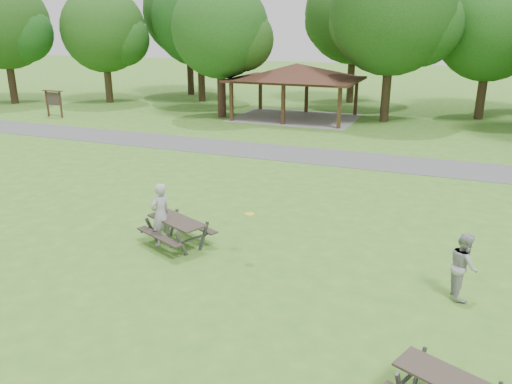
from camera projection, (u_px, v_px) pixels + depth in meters
name	position (u px, v px, depth m)	size (l,w,h in m)	color
ground	(161.00, 282.00, 12.67)	(160.00, 160.00, 0.00)	#407722
asphalt_path	(311.00, 155.00, 25.00)	(120.00, 3.20, 0.02)	#4F4F51
pavilion	(296.00, 74.00, 34.25)	(8.60, 7.01, 3.76)	#382514
notice_board	(53.00, 99.00, 35.15)	(1.60, 0.30, 1.88)	#351C13
tree_row_a	(5.00, 26.00, 39.94)	(7.56, 7.20, 9.97)	black
tree_row_b	(105.00, 33.00, 40.72)	(7.14, 6.80, 9.28)	#332416
tree_row_c	(201.00, 21.00, 41.06)	(8.19, 7.80, 10.67)	black
tree_row_d	(222.00, 32.00, 33.83)	(6.93, 6.60, 9.27)	black
tree_row_e	(394.00, 16.00, 31.83)	(8.40, 8.00, 11.02)	black
tree_row_f	(492.00, 31.00, 33.11)	(7.35, 7.00, 9.55)	#322216
tree_deep_a	(189.00, 15.00, 45.01)	(8.40, 8.00, 11.38)	black
tree_deep_b	(356.00, 17.00, 40.26)	(8.40, 8.00, 11.13)	#312116
picnic_table_middle	(177.00, 226.00, 14.63)	(2.38, 2.18, 0.83)	#2F2722
frisbee_in_flight	(250.00, 214.00, 13.47)	(0.31, 0.31, 0.02)	yellow
frisbee_thrower	(161.00, 214.00, 14.57)	(0.69, 0.45, 1.90)	#A1A1A4
frisbee_catcher	(463.00, 266.00, 11.77)	(0.79, 0.62, 1.63)	#9E9EA1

